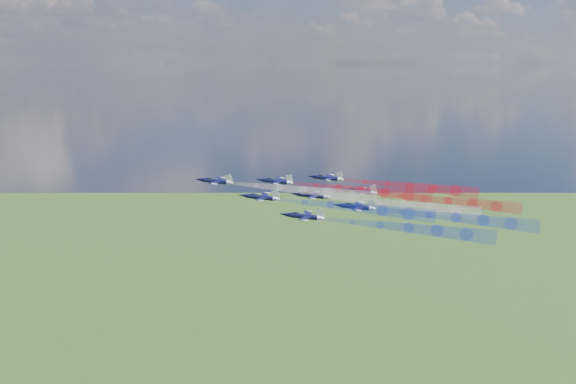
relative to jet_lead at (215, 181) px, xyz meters
name	(u,v)px	position (x,y,z in m)	size (l,w,h in m)	color
jet_lead	(215,181)	(0.00, 0.00, 0.00)	(8.27, 10.33, 2.76)	black
trail_lead	(303,190)	(19.54, -11.39, -1.63)	(3.44, 36.22, 3.44)	white
jet_inner_left	(261,197)	(7.18, -15.15, -1.86)	(8.27, 10.33, 2.76)	black
trail_inner_left	(356,208)	(26.72, -26.54, -3.50)	(3.44, 36.22, 3.44)	#1732CB
jet_inner_right	(276,181)	(16.93, 1.84, -1.37)	(8.27, 10.33, 2.76)	black
trail_inner_right	(361,190)	(36.47, -9.55, -3.00)	(3.44, 36.22, 3.44)	red
jet_outer_left	(304,216)	(11.92, -30.95, -3.50)	(8.27, 10.33, 2.76)	black
trail_outer_left	(409,228)	(31.46, -42.34, -5.13)	(3.44, 36.22, 3.44)	#1732CB
jet_center_third	(312,196)	(21.29, -12.71, -2.86)	(8.27, 10.33, 2.76)	black
trail_center_third	(404,205)	(40.83, -24.10, -4.49)	(3.44, 36.22, 3.44)	white
jet_outer_right	(327,178)	(32.53, 3.91, -1.69)	(8.27, 10.33, 2.76)	black
trail_outer_right	(410,186)	(52.06, -7.48, -3.33)	(3.44, 36.22, 3.44)	red
jet_rear_left	(356,207)	(26.81, -26.36, -3.40)	(8.27, 10.33, 2.76)	black
trail_rear_left	(456,218)	(46.34, -37.75, -5.03)	(3.44, 36.22, 3.44)	#1732CB
jet_rear_right	(360,192)	(36.32, -8.77, -3.54)	(8.27, 10.33, 2.76)	black
trail_rear_right	(448,201)	(55.85, -20.16, -5.17)	(3.44, 36.22, 3.44)	red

